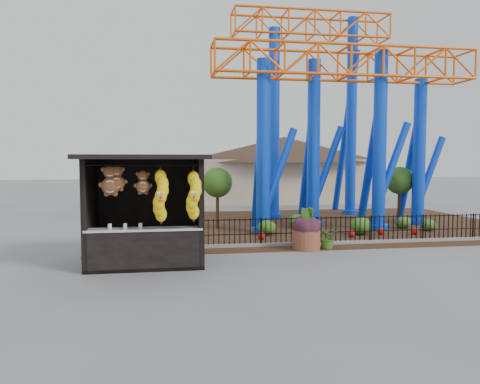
{
  "coord_description": "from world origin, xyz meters",
  "views": [
    {
      "loc": [
        -2.43,
        -12.55,
        3.0
      ],
      "look_at": [
        -0.18,
        1.5,
        2.0
      ],
      "focal_mm": 35.0,
      "sensor_mm": 36.0,
      "label": 1
    }
  ],
  "objects": [
    {
      "name": "picket_fence",
      "position": [
        4.9,
        3.0,
        0.5
      ],
      "size": [
        12.2,
        0.06,
        1.0
      ],
      "primitive_type": null,
      "color": "black",
      "rests_on": "ground"
    },
    {
      "name": "roller_coaster",
      "position": [
        5.12,
        8.23,
        6.44
      ],
      "size": [
        11.0,
        6.37,
        10.82
      ],
      "color": "blue",
      "rests_on": "ground"
    },
    {
      "name": "mulch_bed",
      "position": [
        4.0,
        8.0,
        0.01
      ],
      "size": [
        18.0,
        12.0,
        0.02
      ],
      "primitive_type": "cube",
      "color": "#331E11",
      "rests_on": "ground"
    },
    {
      "name": "planter_foliage",
      "position": [
        2.18,
        2.26,
        0.98
      ],
      "size": [
        0.7,
        0.7,
        0.64
      ],
      "primitive_type": "ellipsoid",
      "color": "#371622",
      "rests_on": "terracotta_planter"
    },
    {
      "name": "potted_plant",
      "position": [
        2.92,
        2.23,
        0.4
      ],
      "size": [
        0.76,
        0.67,
        0.8
      ],
      "primitive_type": "imported",
      "rotation": [
        0.0,
        0.0,
        -0.06
      ],
      "color": "#265A1A",
      "rests_on": "ground"
    },
    {
      "name": "terracotta_planter",
      "position": [
        2.18,
        2.26,
        0.33
      ],
      "size": [
        1.2,
        1.2,
        0.66
      ],
      "primitive_type": "cylinder",
      "rotation": [
        0.0,
        0.0,
        -0.39
      ],
      "color": "brown",
      "rests_on": "ground"
    },
    {
      "name": "prize_booth",
      "position": [
        -2.98,
        0.91,
        1.52
      ],
      "size": [
        3.5,
        3.4,
        3.12
      ],
      "color": "black",
      "rests_on": "ground"
    },
    {
      "name": "ground",
      "position": [
        0.0,
        0.0,
        0.0
      ],
      "size": [
        120.0,
        120.0,
        0.0
      ],
      "primitive_type": "plane",
      "color": "slate",
      "rests_on": "ground"
    },
    {
      "name": "curb",
      "position": [
        4.0,
        3.0,
        0.06
      ],
      "size": [
        18.0,
        0.18,
        0.12
      ],
      "primitive_type": "cube",
      "color": "gray",
      "rests_on": "ground"
    },
    {
      "name": "landscaping",
      "position": [
        4.82,
        5.55,
        0.31
      ],
      "size": [
        7.78,
        3.24,
        0.7
      ],
      "color": "#305B1A",
      "rests_on": "mulch_bed"
    },
    {
      "name": "pavilion",
      "position": [
        6.0,
        20.0,
        3.07
      ],
      "size": [
        15.0,
        15.0,
        4.8
      ],
      "color": "#BFAD8C",
      "rests_on": "ground"
    }
  ]
}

